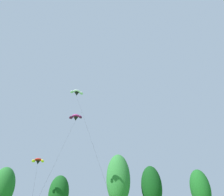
% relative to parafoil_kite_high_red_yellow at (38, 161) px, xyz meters
% --- Properties ---
extents(treeline_tree_c, '(4.54, 4.54, 10.16)m').
position_rel_parafoil_kite_high_red_yellow_xyz_m(treeline_tree_c, '(-6.02, 3.91, -4.79)').
color(treeline_tree_c, '#472D19').
rests_on(treeline_tree_c, ground_plane).
extents(treeline_tree_d, '(4.24, 4.24, 9.04)m').
position_rel_parafoil_kite_high_red_yellow_xyz_m(treeline_tree_d, '(5.09, 4.18, -5.47)').
color(treeline_tree_d, '#472D19').
rests_on(treeline_tree_d, ground_plane).
extents(treeline_tree_e, '(5.79, 5.79, 14.79)m').
position_rel_parafoil_kite_high_red_yellow_xyz_m(treeline_tree_e, '(18.82, 5.09, -1.98)').
color(treeline_tree_e, '#472D19').
rests_on(treeline_tree_e, ground_plane).
extents(treeline_tree_f, '(5.16, 5.16, 12.44)m').
position_rel_parafoil_kite_high_red_yellow_xyz_m(treeline_tree_f, '(27.59, 5.09, -3.40)').
color(treeline_tree_f, '#472D19').
rests_on(treeline_tree_f, ground_plane).
extents(treeline_tree_g, '(5.05, 5.05, 12.04)m').
position_rel_parafoil_kite_high_red_yellow_xyz_m(treeline_tree_g, '(40.96, 3.77, -3.65)').
color(treeline_tree_g, '#472D19').
rests_on(treeline_tree_g, ground_plane).
extents(parafoil_kite_high_red_yellow, '(2.63, 20.47, 9.98)m').
position_rel_parafoil_kite_high_red_yellow_xyz_m(parafoil_kite_high_red_yellow, '(0.00, 0.00, 0.00)').
color(parafoil_kite_high_red_yellow, red).
extents(parafoil_kite_mid_white, '(5.52, 13.06, 21.92)m').
position_rel_parafoil_kite_high_red_yellow_xyz_m(parafoil_kite_mid_white, '(5.43, -9.76, 11.50)').
color(parafoil_kite_mid_white, white).
extents(parafoil_kite_far_magenta, '(6.80, 18.68, 19.65)m').
position_rel_parafoil_kite_high_red_yellow_xyz_m(parafoil_kite_far_magenta, '(6.44, -2.14, 9.60)').
color(parafoil_kite_far_magenta, '#D12893').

